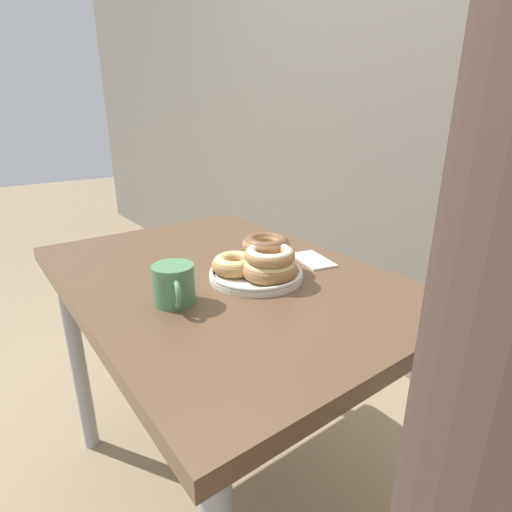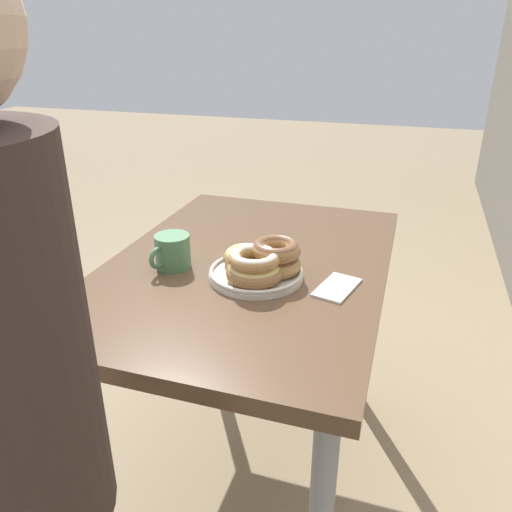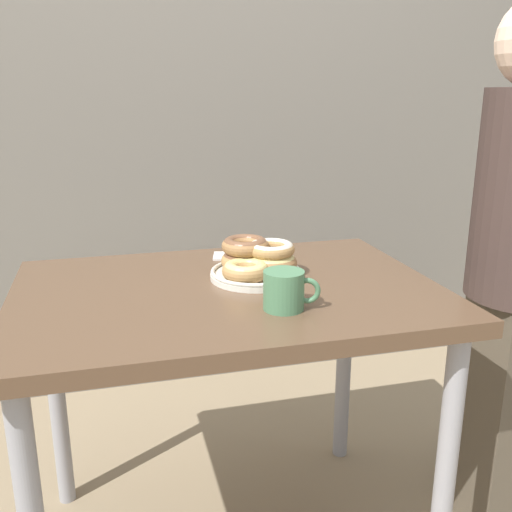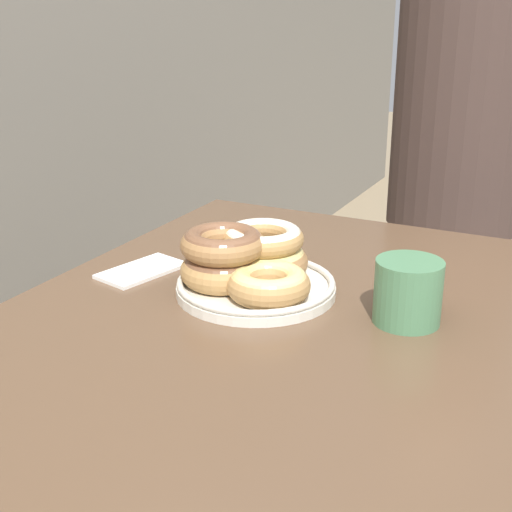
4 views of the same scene
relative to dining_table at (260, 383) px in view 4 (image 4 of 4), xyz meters
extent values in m
cube|color=brown|center=(0.00, 0.00, 0.07)|extent=(1.05, 0.73, 0.04)
cylinder|color=#99999E|center=(0.46, -0.31, -0.31)|extent=(0.05, 0.05, 0.73)
cylinder|color=#99999E|center=(0.46, 0.31, -0.31)|extent=(0.05, 0.05, 0.73)
cylinder|color=silver|center=(0.09, 0.05, 0.10)|extent=(0.24, 0.24, 0.01)
torus|color=silver|center=(0.09, 0.05, 0.11)|extent=(0.24, 0.24, 0.01)
torus|color=#9E7042|center=(0.13, 0.06, 0.13)|extent=(0.18, 0.18, 0.04)
torus|color=#E0D17F|center=(0.13, 0.06, 0.14)|extent=(0.17, 0.17, 0.03)
torus|color=#B2844C|center=(0.07, 0.10, 0.13)|extent=(0.17, 0.17, 0.04)
torus|color=brown|center=(0.07, 0.10, 0.14)|extent=(0.16, 0.16, 0.03)
torus|color=#B2844C|center=(0.05, 0.01, 0.13)|extent=(0.15, 0.15, 0.04)
torus|color=#E0D17F|center=(0.05, 0.01, 0.14)|extent=(0.14, 0.14, 0.03)
torus|color=#B2844C|center=(0.13, 0.06, 0.17)|extent=(0.15, 0.15, 0.03)
torus|color=silver|center=(0.13, 0.06, 0.17)|extent=(0.14, 0.14, 0.03)
torus|color=#9E7042|center=(0.07, 0.10, 0.17)|extent=(0.16, 0.16, 0.04)
torus|color=brown|center=(0.07, 0.10, 0.18)|extent=(0.15, 0.15, 0.03)
cylinder|color=#4C7F56|center=(0.09, -0.18, 0.14)|extent=(0.09, 0.09, 0.09)
cylinder|color=#382114|center=(0.09, -0.18, 0.18)|extent=(0.08, 0.08, 0.00)
torus|color=#4C7F56|center=(0.14, -0.19, 0.14)|extent=(0.06, 0.03, 0.06)
cube|color=brown|center=(0.82, -0.11, -0.32)|extent=(0.28, 0.20, 0.71)
cylinder|color=#3D2D28|center=(0.79, -0.10, 0.30)|extent=(0.31, 0.31, 0.54)
cube|color=white|center=(0.08, 0.25, 0.10)|extent=(0.15, 0.11, 0.01)
camera|label=1|loc=(0.84, -0.51, 0.49)|focal=28.00mm
camera|label=2|loc=(1.16, 0.39, 0.66)|focal=35.00mm
camera|label=3|loc=(-0.27, -1.32, 0.56)|focal=40.00mm
camera|label=4|loc=(-0.79, -0.39, 0.51)|focal=50.00mm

